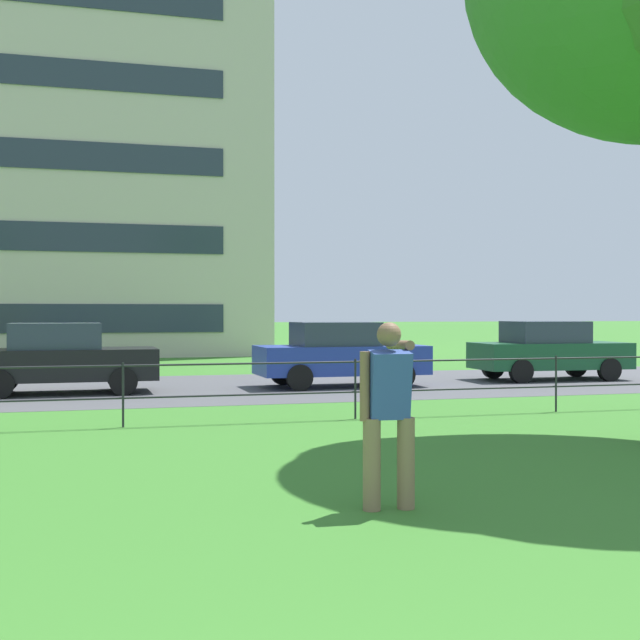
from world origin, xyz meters
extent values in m
cube|color=#4C4C51|center=(0.00, 18.47, 0.00)|extent=(80.00, 7.90, 0.01)
cylinder|color=#232328|center=(0.00, 11.99, 0.50)|extent=(0.04, 0.04, 1.00)
cylinder|color=#232328|center=(3.77, 11.99, 0.50)|extent=(0.04, 0.04, 1.00)
cylinder|color=#232328|center=(7.54, 11.99, 0.50)|extent=(0.04, 0.04, 1.00)
cylinder|color=#232328|center=(0.00, 11.99, 0.45)|extent=(30.14, 0.03, 0.03)
cylinder|color=#232328|center=(0.00, 11.99, 0.95)|extent=(30.14, 0.03, 0.03)
cylinder|color=#846B4C|center=(1.87, 5.76, 0.41)|extent=(0.16, 0.16, 0.82)
cylinder|color=#846B4C|center=(2.19, 5.74, 0.41)|extent=(0.16, 0.16, 0.82)
cube|color=#334C99|center=(2.03, 5.75, 1.12)|extent=(0.38, 0.32, 0.62)
sphere|color=brown|center=(2.03, 5.75, 1.57)|extent=(0.22, 0.22, 0.22)
cylinder|color=brown|center=(2.24, 6.05, 1.47)|extent=(0.13, 0.63, 0.10)
cylinder|color=brown|center=(1.80, 5.76, 1.11)|extent=(0.09, 0.09, 0.62)
cube|color=black|center=(-0.99, 17.92, 0.64)|extent=(4.01, 1.73, 0.68)
cube|color=#2D3847|center=(-1.14, 17.91, 1.26)|extent=(1.91, 1.53, 0.56)
cylinder|color=black|center=(0.24, 18.73, 0.30)|extent=(0.60, 0.20, 0.60)
cylinder|color=black|center=(0.25, 17.12, 0.30)|extent=(0.60, 0.20, 0.60)
cylinder|color=black|center=(-2.24, 18.71, 0.30)|extent=(0.60, 0.20, 0.60)
cube|color=#233899|center=(5.37, 17.93, 0.64)|extent=(4.01, 1.71, 0.68)
cube|color=#2D3847|center=(5.22, 17.93, 1.26)|extent=(1.91, 1.53, 0.56)
cylinder|color=black|center=(6.61, 18.75, 0.30)|extent=(0.60, 0.20, 0.60)
cylinder|color=black|center=(6.61, 17.13, 0.30)|extent=(0.60, 0.20, 0.60)
cylinder|color=black|center=(4.13, 18.74, 0.30)|extent=(0.60, 0.20, 0.60)
cylinder|color=black|center=(4.13, 17.12, 0.30)|extent=(0.60, 0.20, 0.60)
cube|color=#194C2D|center=(11.25, 18.37, 0.64)|extent=(4.06, 1.84, 0.68)
cube|color=#2D3847|center=(11.10, 18.37, 1.26)|extent=(1.95, 1.58, 0.56)
cylinder|color=black|center=(12.52, 19.13, 0.30)|extent=(0.61, 0.22, 0.60)
cylinder|color=black|center=(12.46, 17.52, 0.30)|extent=(0.61, 0.22, 0.60)
cylinder|color=black|center=(10.04, 19.22, 0.30)|extent=(0.61, 0.22, 0.60)
cylinder|color=black|center=(9.98, 17.60, 0.30)|extent=(0.61, 0.22, 0.60)
camera|label=1|loc=(-0.64, -1.39, 1.77)|focal=47.66mm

